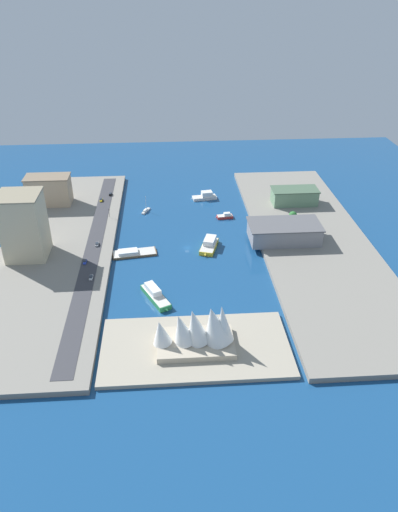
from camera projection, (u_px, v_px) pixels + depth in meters
name	position (u px, v px, depth m)	size (l,w,h in m)	color
ground_plane	(187.00, 248.00, 304.76)	(440.00, 440.00, 0.00)	navy
quay_west	(313.00, 242.00, 308.81)	(70.00, 240.00, 3.01)	gray
quay_east	(57.00, 250.00, 299.16)	(70.00, 240.00, 3.01)	gray
peninsula_point	(196.00, 347.00, 222.91)	(87.10, 45.35, 2.00)	#A89E89
road_strip	(94.00, 247.00, 299.72)	(9.77, 228.00, 0.15)	#38383D
ferry_green_doubledeck	(155.00, 295.00, 256.62)	(16.86, 26.19, 6.20)	#2D8C4C
sailboat_small_white	(146.00, 211.00, 349.83)	(6.40, 10.94, 12.18)	white
tugboat_red	(225.00, 216.00, 341.00)	(12.67, 5.99, 3.83)	red
ferry_yellow_fast	(209.00, 245.00, 303.58)	(13.97, 22.63, 6.09)	yellow
ferry_white_commuter	(205.00, 196.00, 368.99)	(20.06, 9.71, 5.93)	silver
barge_flat_brown	(133.00, 253.00, 297.23)	(28.37, 13.49, 3.11)	brown
apartment_midrise_tan	(49.00, 190.00, 350.00)	(31.79, 16.71, 21.22)	tan
office_block_beige	(24.00, 226.00, 281.15)	(24.13, 23.64, 39.62)	#C6B793
terminal_long_green	(294.00, 196.00, 352.90)	(33.54, 16.35, 11.41)	slate
warehouse_low_gray	(284.00, 232.00, 304.95)	(45.37, 24.40, 11.43)	gray
hatchback_blue	(85.00, 262.00, 282.85)	(1.95, 4.55, 1.70)	black
suv_black	(110.00, 194.00, 368.01)	(1.99, 4.63, 1.66)	black
sedan_silver	(97.00, 244.00, 301.02)	(1.98, 4.75, 1.62)	black
van_white	(91.00, 277.00, 268.29)	(1.96, 4.52, 1.67)	black
taxi_yellow_cab	(101.00, 200.00, 358.70)	(1.88, 5.12, 1.65)	black
traffic_light_waterfront	(109.00, 212.00, 333.15)	(0.36, 0.36, 6.50)	black
opera_landmark	(200.00, 330.00, 217.70)	(38.43, 22.08, 22.59)	#BCAD93
park_tree_cluster	(300.00, 221.00, 316.97)	(8.93, 22.91, 10.40)	brown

